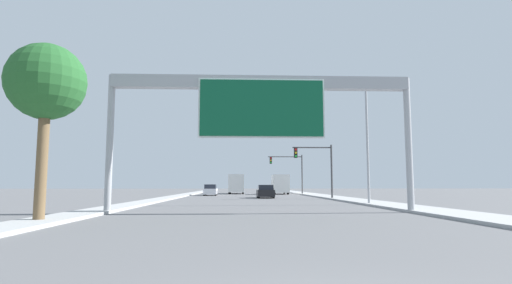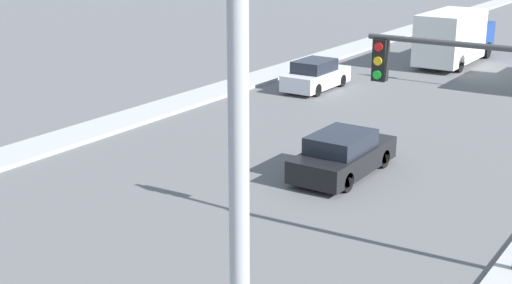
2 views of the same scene
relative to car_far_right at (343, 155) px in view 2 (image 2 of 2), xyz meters
The scene contains 6 objects.
median_strip_left 20.94m from the car_far_right, 120.91° to the left, with size 2.00×120.00×0.15m.
car_far_right is the anchor object (origin of this frame).
car_mid_right 12.74m from the car_far_right, 123.32° to the left, with size 1.76×4.25×1.54m.
truck_box_secondary 21.47m from the car_far_right, 99.39° to the left, with size 2.49×7.87×3.17m.
traffic_light_near_intersection 7.43m from the car_far_right, 37.02° to the right, with size 4.22×0.32×5.72m.
street_lamp_right 17.73m from the car_far_right, 67.43° to the right, with size 2.80×0.28×9.71m.
Camera 2 is at (11.91, 21.66, 8.15)m, focal length 50.00 mm.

